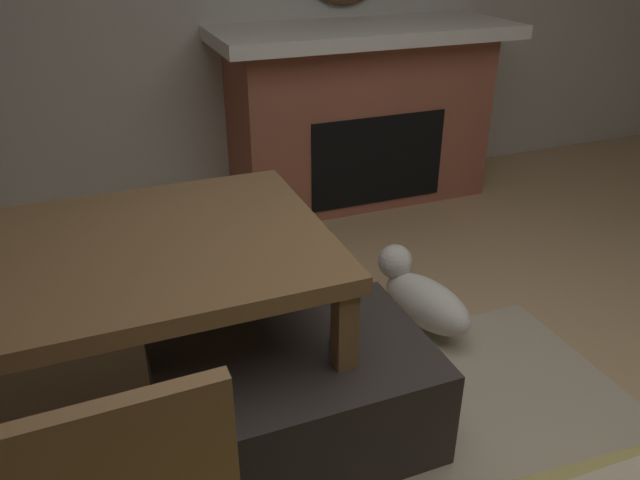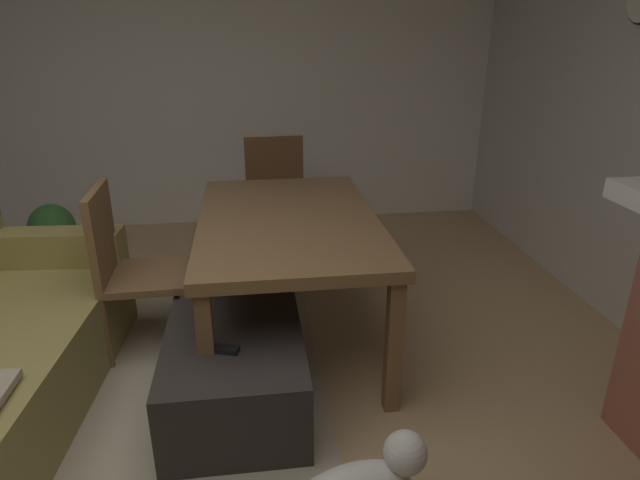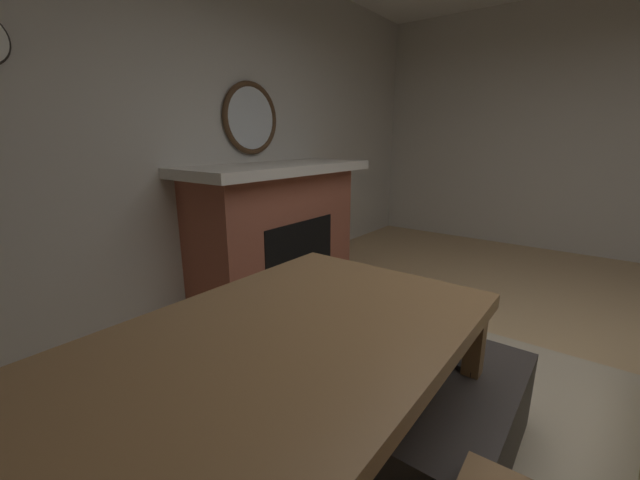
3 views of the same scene
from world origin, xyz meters
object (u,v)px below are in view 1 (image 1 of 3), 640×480
object	(u,v)px
ottoman_coffee_table	(296,398)
tv_remote	(340,350)
dining_table	(94,273)
small_dog	(421,297)
fireplace	(360,114)

from	to	relation	value
ottoman_coffee_table	tv_remote	world-z (taller)	tv_remote
tv_remote	dining_table	world-z (taller)	dining_table
tv_remote	small_dog	xyz separation A→B (m)	(-0.61, -0.49, -0.23)
dining_table	small_dog	xyz separation A→B (m)	(-1.33, -0.13, -0.49)
ottoman_coffee_table	dining_table	size ratio (longest dim) A/B	0.60
tv_remote	small_dog	distance (m)	0.82
tv_remote	dining_table	xyz separation A→B (m)	(0.72, -0.36, 0.26)
tv_remote	dining_table	size ratio (longest dim) A/B	0.10
small_dog	dining_table	bearing A→B (deg)	5.77
dining_table	small_dog	world-z (taller)	dining_table
ottoman_coffee_table	small_dog	world-z (taller)	ottoman_coffee_table
fireplace	tv_remote	distance (m)	2.25
fireplace	tv_remote	bearing A→B (deg)	63.63
ottoman_coffee_table	fireplace	bearing A→B (deg)	-120.18
fireplace	small_dog	world-z (taller)	fireplace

